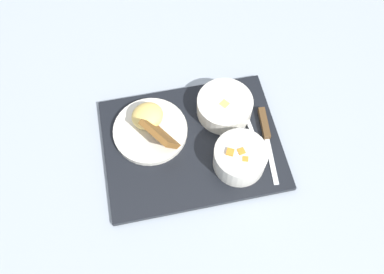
{
  "coord_description": "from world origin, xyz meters",
  "views": [
    {
      "loc": [
        0.1,
        0.42,
        0.87
      ],
      "look_at": [
        0.0,
        0.0,
        0.04
      ],
      "focal_mm": 38.0,
      "sensor_mm": 36.0,
      "label": 1
    }
  ],
  "objects_px": {
    "plate_main": "(151,127)",
    "spoon": "(257,145)",
    "bowl_soup": "(225,106)",
    "bowl_salad": "(240,157)",
    "knife": "(265,129)"
  },
  "relations": [
    {
      "from": "bowl_salad",
      "to": "knife",
      "type": "relative_size",
      "value": 0.61
    },
    {
      "from": "knife",
      "to": "spoon",
      "type": "bearing_deg",
      "value": -35.69
    },
    {
      "from": "bowl_salad",
      "to": "plate_main",
      "type": "distance_m",
      "value": 0.22
    },
    {
      "from": "bowl_salad",
      "to": "bowl_soup",
      "type": "height_order",
      "value": "bowl_salad"
    },
    {
      "from": "plate_main",
      "to": "spoon",
      "type": "relative_size",
      "value": 1.24
    },
    {
      "from": "plate_main",
      "to": "bowl_soup",
      "type": "bearing_deg",
      "value": -176.58
    },
    {
      "from": "plate_main",
      "to": "spoon",
      "type": "bearing_deg",
      "value": 157.15
    },
    {
      "from": "bowl_soup",
      "to": "knife",
      "type": "xyz_separation_m",
      "value": [
        -0.08,
        0.08,
        -0.02
      ]
    },
    {
      "from": "bowl_soup",
      "to": "knife",
      "type": "bearing_deg",
      "value": 137.07
    },
    {
      "from": "plate_main",
      "to": "spoon",
      "type": "height_order",
      "value": "plate_main"
    },
    {
      "from": "bowl_salad",
      "to": "knife",
      "type": "height_order",
      "value": "bowl_salad"
    },
    {
      "from": "bowl_soup",
      "to": "bowl_salad",
      "type": "bearing_deg",
      "value": 87.78
    },
    {
      "from": "bowl_salad",
      "to": "plate_main",
      "type": "bearing_deg",
      "value": -36.31
    },
    {
      "from": "bowl_soup",
      "to": "knife",
      "type": "distance_m",
      "value": 0.11
    },
    {
      "from": "knife",
      "to": "spoon",
      "type": "relative_size",
      "value": 1.38
    }
  ]
}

